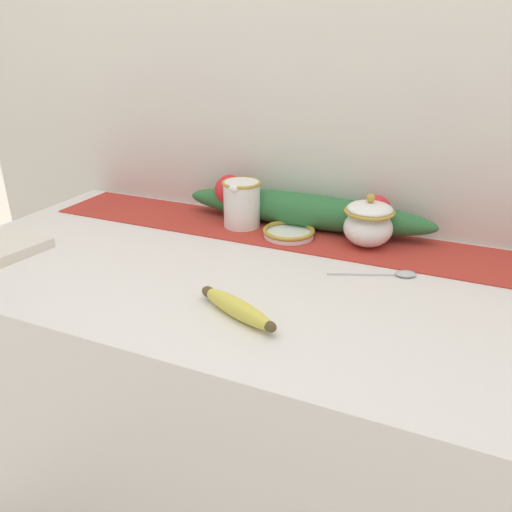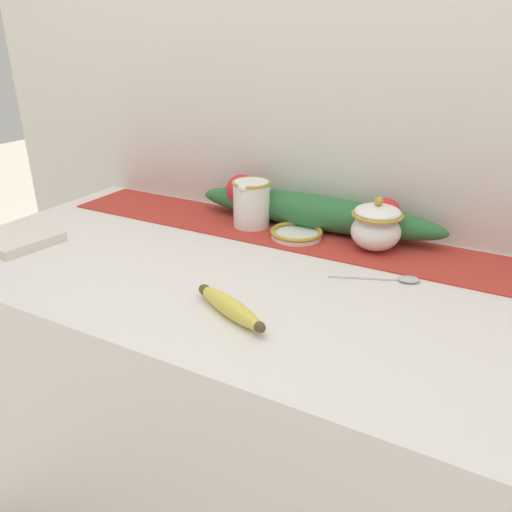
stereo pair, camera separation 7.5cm
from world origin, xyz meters
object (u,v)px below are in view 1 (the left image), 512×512
at_px(cream_pitcher, 242,202).
at_px(small_dish, 289,232).
at_px(banana, 237,308).
at_px(sugar_bowl, 368,223).
at_px(spoon, 400,274).
at_px(napkin_stack, 5,247).

relative_size(cream_pitcher, small_dish, 0.95).
bearing_deg(banana, small_dish, 96.95).
distance_m(sugar_bowl, small_dish, 0.19).
relative_size(small_dish, banana, 0.69).
bearing_deg(banana, sugar_bowl, 71.25).
height_order(sugar_bowl, spoon, sugar_bowl).
bearing_deg(napkin_stack, cream_pitcher, 40.35).
height_order(cream_pitcher, spoon, cream_pitcher).
bearing_deg(small_dish, napkin_stack, -148.80).
bearing_deg(cream_pitcher, small_dish, -9.24).
relative_size(banana, napkin_stack, 1.20).
bearing_deg(small_dish, spoon, -20.80).
bearing_deg(banana, spoon, 49.81).
height_order(cream_pitcher, small_dish, cream_pitcher).
bearing_deg(sugar_bowl, small_dish, -173.75).
height_order(small_dish, napkin_stack, same).
bearing_deg(cream_pitcher, banana, -65.94).
distance_m(spoon, napkin_stack, 0.88).
height_order(spoon, napkin_stack, napkin_stack).
xyz_separation_m(banana, napkin_stack, (-0.61, 0.05, -0.01)).
relative_size(sugar_bowl, small_dish, 0.98).
distance_m(sugar_bowl, banana, 0.43).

